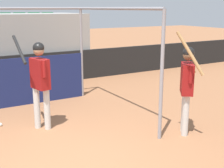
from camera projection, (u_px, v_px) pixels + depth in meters
batting_cage at (11, 70)px, 7.30m from camera, size 4.25×3.59×2.50m
player_batter at (40, 77)px, 6.35m from camera, size 0.54×0.83×1.94m
player_waiting at (187, 82)px, 6.09m from camera, size 0.63×0.81×2.08m
baseball at (0, 125)px, 6.72m from camera, size 0.07×0.07×0.07m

